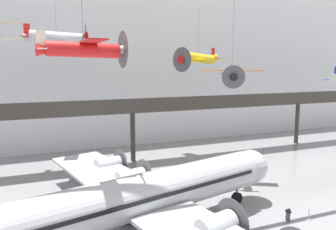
% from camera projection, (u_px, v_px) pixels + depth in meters
% --- Properties ---
extents(hangar_back_wall, '(140.00, 3.00, 26.12)m').
position_uv_depth(hangar_back_wall, '(115.00, 70.00, 55.80)').
color(hangar_back_wall, silver).
rests_on(hangar_back_wall, ground).
extents(mezzanine_walkway, '(110.00, 3.20, 9.43)m').
position_uv_depth(mezzanine_walkway, '(134.00, 109.00, 45.74)').
color(mezzanine_walkway, '#38332D').
rests_on(mezzanine_walkway, ground).
extents(airliner_silver_main, '(29.83, 34.48, 10.27)m').
position_uv_depth(airliner_silver_main, '(139.00, 197.00, 25.82)').
color(airliner_silver_main, '#B7BABF').
rests_on(airliner_silver_main, ground).
extents(suspended_plane_silver_racer, '(8.29, 10.02, 6.19)m').
position_uv_depth(suspended_plane_silver_racer, '(56.00, 37.00, 42.28)').
color(suspended_plane_silver_racer, silver).
extents(suspended_plane_red_highwing, '(6.66, 8.18, 8.40)m').
position_uv_depth(suspended_plane_red_highwing, '(83.00, 49.00, 24.49)').
color(suspended_plane_red_highwing, red).
extents(suspended_plane_orange_highwing, '(6.86, 6.15, 10.63)m').
position_uv_depth(suspended_plane_orange_highwing, '(232.00, 74.00, 38.75)').
color(suspended_plane_orange_highwing, orange).
extents(suspended_plane_yellow_lowwing, '(8.31, 9.56, 9.12)m').
position_uv_depth(suspended_plane_yellow_lowwing, '(198.00, 58.00, 48.35)').
color(suspended_plane_yellow_lowwing, yellow).
extents(stanchion_barrier, '(0.36, 0.36, 1.08)m').
position_uv_depth(stanchion_barrier, '(309.00, 217.00, 29.52)').
color(stanchion_barrier, '#B2B5BA').
rests_on(stanchion_barrier, ground).
extents(info_sign_pedestal, '(0.21, 0.78, 1.24)m').
position_uv_depth(info_sign_pedestal, '(288.00, 216.00, 29.41)').
color(info_sign_pedestal, '#4C4C51').
rests_on(info_sign_pedestal, ground).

